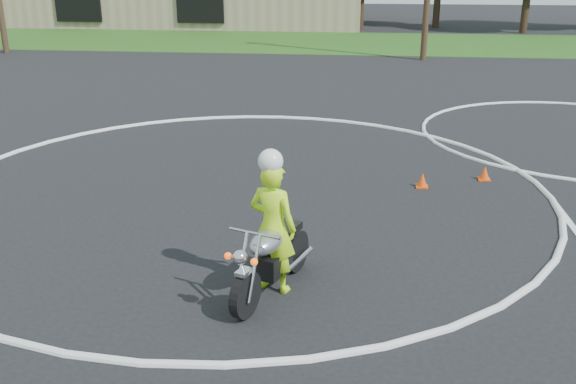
# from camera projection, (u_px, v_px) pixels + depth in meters

# --- Properties ---
(ground) EXTENTS (120.00, 120.00, 0.00)m
(ground) POSITION_uv_depth(u_px,v_px,m) (205.00, 251.00, 10.01)
(ground) COLOR black
(ground) RESTS_ON ground
(grass_strip) EXTENTS (120.00, 10.00, 0.02)m
(grass_strip) POSITION_uv_depth(u_px,v_px,m) (322.00, 42.00, 35.21)
(grass_strip) COLOR #1E4714
(grass_strip) RESTS_ON ground
(course_markings) EXTENTS (19.05, 19.05, 0.12)m
(course_markings) POSITION_uv_depth(u_px,v_px,m) (351.00, 170.00, 13.83)
(course_markings) COLOR silver
(course_markings) RESTS_ON ground
(primary_motorcycle) EXTENTS (1.00, 1.99, 1.09)m
(primary_motorcycle) POSITION_uv_depth(u_px,v_px,m) (271.00, 258.00, 8.59)
(primary_motorcycle) COLOR black
(primary_motorcycle) RESTS_ON ground
(rider_primary_grp) EXTENTS (0.78, 0.64, 2.02)m
(rider_primary_grp) POSITION_uv_depth(u_px,v_px,m) (273.00, 223.00, 8.56)
(rider_primary_grp) COLOR #C1FF1A
(rider_primary_grp) RESTS_ON ground
(traffic_cones) EXTENTS (21.99, 11.78, 0.30)m
(traffic_cones) POSITION_uv_depth(u_px,v_px,m) (398.00, 188.00, 12.41)
(traffic_cones) COLOR #DF440B
(traffic_cones) RESTS_ON ground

